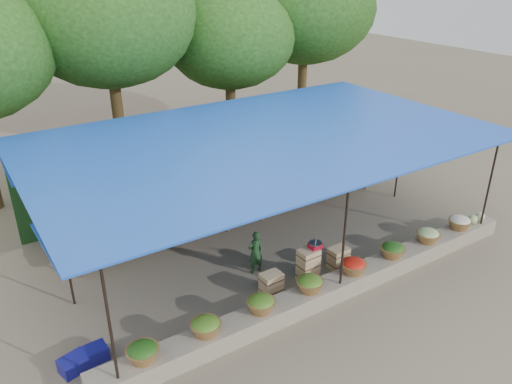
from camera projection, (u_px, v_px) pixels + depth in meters
ground at (264, 240)px, 12.87m from camera, size 60.00×60.00×0.00m
stone_curb at (335, 287)px, 10.70m from camera, size 10.60×0.55×0.40m
stall_canopy at (263, 141)px, 11.78m from camera, size 10.80×6.60×2.82m
produce_baskets at (332, 275)px, 10.49m from camera, size 8.98×0.58×0.34m
netting_backdrop at (205, 158)px, 14.73m from camera, size 10.60×0.06×2.50m
tree_row at (171, 24)px, 15.73m from camera, size 16.51×5.50×7.12m
fruit_table_left at (151, 224)px, 12.42m from camera, size 4.21×0.95×0.93m
fruit_table_right at (309, 180)px, 14.87m from camera, size 4.21×0.95×0.93m
crate_counter at (307, 268)px, 11.18m from camera, size 2.36×0.35×0.77m
weighing_scale at (315, 245)px, 11.05m from camera, size 0.29×0.29×0.30m
vendor_seated at (255, 252)px, 11.35m from camera, size 0.40×0.27×1.07m
customer_left at (81, 222)px, 11.97m from camera, size 0.96×0.83×1.71m
customer_mid at (238, 183)px, 14.12m from camera, size 1.24×1.01×1.67m
customer_right at (348, 151)px, 16.45m from camera, size 1.00×0.51×1.63m
blue_crate_front at (74, 364)px, 8.76m from camera, size 0.55×0.45×0.29m
blue_crate_back at (94, 354)px, 8.99m from camera, size 0.49×0.36×0.28m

